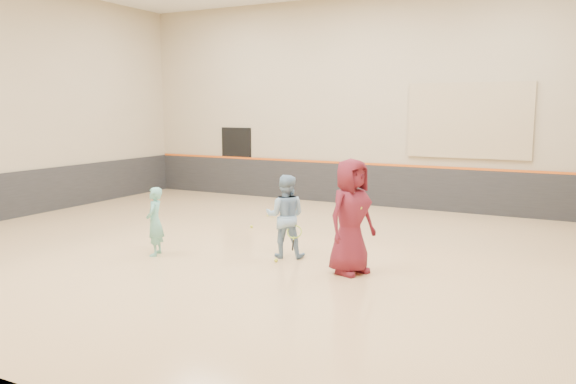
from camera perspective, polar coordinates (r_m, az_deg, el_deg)
The scene contains 14 objects.
room at distance 11.16m, azimuth -2.09°, elevation -1.89°, with size 15.04×12.04×6.22m.
wainscot_back at distance 16.59m, azimuth 8.02°, elevation 0.72°, with size 14.90×0.04×1.20m, color #232326.
wainscot_left at distance 16.16m, azimuth -25.88°, elevation -0.26°, with size 0.04×11.90×1.20m, color #232326.
accent_stripe at distance 16.51m, azimuth 8.05°, elevation 2.85°, with size 14.90×0.03×0.06m, color #D85914.
acoustic_panel at distance 15.74m, azimuth 17.89°, elevation 6.92°, with size 3.20×0.08×2.00m, color tan.
doorway at distance 18.50m, azimuth -5.23°, elevation 3.13°, with size 1.10×0.05×2.20m, color black.
girl at distance 11.12m, azimuth -13.38°, elevation -2.94°, with size 0.49×0.32×1.33m, color #6AB8A8.
instructor at distance 10.68m, azimuth -0.27°, elevation -2.47°, with size 0.77×0.60×1.59m, color #81A6C8.
young_man at distance 9.65m, azimuth 6.42°, elevation -2.49°, with size 0.97×0.63×1.99m, color maroon.
held_racket at distance 10.45m, azimuth 0.65°, elevation -4.07°, with size 0.43×0.43×0.50m, color #98BF2A, non-canonical shape.
spare_racket at distance 14.85m, azimuth -1.70°, elevation -2.16°, with size 0.60×0.60×0.15m, color #AFC92C, non-canonical shape.
ball_under_racket at distance 10.48m, azimuth -1.22°, elevation -6.95°, with size 0.07×0.07×0.07m, color yellow.
ball_in_hand at distance 9.44m, azimuth 7.34°, elevation -1.61°, with size 0.07×0.07×0.07m, color yellow.
ball_beside_spare at distance 13.41m, azimuth -3.73°, elevation -3.53°, with size 0.07×0.07×0.07m, color yellow.
Camera 1 is at (5.36, -9.57, 2.83)m, focal length 35.00 mm.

